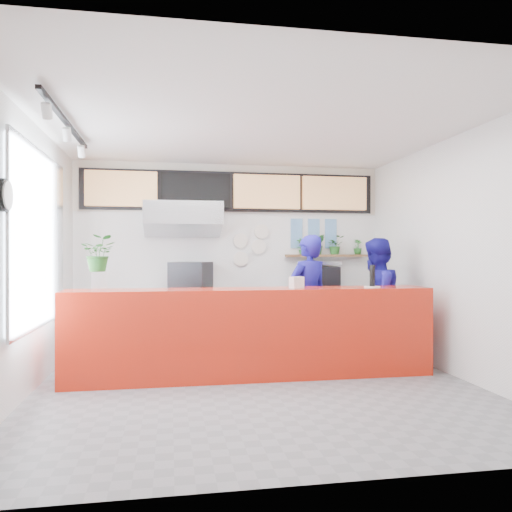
# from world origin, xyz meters

# --- Properties ---
(floor) EXTENTS (5.00, 5.00, 0.00)m
(floor) POSITION_xyz_m (0.00, 0.00, 0.00)
(floor) COLOR slate
(floor) RESTS_ON ground
(ceiling) EXTENTS (5.00, 5.00, 0.00)m
(ceiling) POSITION_xyz_m (0.00, 0.00, 3.00)
(ceiling) COLOR silver
(wall_back) EXTENTS (5.00, 0.00, 5.00)m
(wall_back) POSITION_xyz_m (0.00, 2.50, 1.50)
(wall_back) COLOR white
(wall_back) RESTS_ON ground
(wall_left) EXTENTS (0.00, 5.00, 5.00)m
(wall_left) POSITION_xyz_m (-2.50, 0.00, 1.50)
(wall_left) COLOR white
(wall_left) RESTS_ON ground
(wall_right) EXTENTS (0.00, 5.00, 5.00)m
(wall_right) POSITION_xyz_m (2.50, 0.00, 1.50)
(wall_right) COLOR white
(wall_right) RESTS_ON ground
(service_counter) EXTENTS (4.50, 0.60, 1.10)m
(service_counter) POSITION_xyz_m (0.00, 0.40, 0.55)
(service_counter) COLOR red
(service_counter) RESTS_ON ground
(cream_band) EXTENTS (5.00, 0.02, 0.80)m
(cream_band) POSITION_xyz_m (0.00, 2.49, 2.60)
(cream_band) COLOR beige
(cream_band) RESTS_ON wall_back
(prep_bench) EXTENTS (1.80, 0.60, 0.90)m
(prep_bench) POSITION_xyz_m (-0.80, 2.20, 0.45)
(prep_bench) COLOR #B2B5BA
(prep_bench) RESTS_ON ground
(panini_oven) EXTENTS (0.73, 0.73, 0.50)m
(panini_oven) POSITION_xyz_m (-0.68, 2.20, 1.15)
(panini_oven) COLOR black
(panini_oven) RESTS_ON prep_bench
(extraction_hood) EXTENTS (1.20, 0.70, 0.35)m
(extraction_hood) POSITION_xyz_m (-0.80, 2.15, 2.15)
(extraction_hood) COLOR #B2B5BA
(extraction_hood) RESTS_ON ceiling
(hood_lip) EXTENTS (1.20, 0.69, 0.31)m
(hood_lip) POSITION_xyz_m (-0.80, 2.15, 1.95)
(hood_lip) COLOR #B2B5BA
(hood_lip) RESTS_ON ceiling
(right_bench) EXTENTS (1.80, 0.60, 0.90)m
(right_bench) POSITION_xyz_m (1.50, 2.20, 0.45)
(right_bench) COLOR #B2B5BA
(right_bench) RESTS_ON ground
(espresso_machine) EXTENTS (0.73, 0.58, 0.42)m
(espresso_machine) POSITION_xyz_m (1.40, 2.20, 1.11)
(espresso_machine) COLOR black
(espresso_machine) RESTS_ON right_bench
(espresso_tray) EXTENTS (0.66, 0.48, 0.06)m
(espresso_tray) POSITION_xyz_m (1.40, 2.20, 1.38)
(espresso_tray) COLOR #A3A4AA
(espresso_tray) RESTS_ON espresso_machine
(herb_shelf) EXTENTS (1.40, 0.18, 0.04)m
(herb_shelf) POSITION_xyz_m (1.60, 2.40, 1.50)
(herb_shelf) COLOR brown
(herb_shelf) RESTS_ON wall_back
(menu_board_far_left) EXTENTS (1.10, 0.10, 0.55)m
(menu_board_far_left) POSITION_xyz_m (-1.75, 2.38, 2.55)
(menu_board_far_left) COLOR tan
(menu_board_far_left) RESTS_ON wall_back
(menu_board_mid_left) EXTENTS (1.10, 0.10, 0.55)m
(menu_board_mid_left) POSITION_xyz_m (-0.59, 2.38, 2.55)
(menu_board_mid_left) COLOR black
(menu_board_mid_left) RESTS_ON wall_back
(menu_board_mid_right) EXTENTS (1.10, 0.10, 0.55)m
(menu_board_mid_right) POSITION_xyz_m (0.57, 2.38, 2.55)
(menu_board_mid_right) COLOR tan
(menu_board_mid_right) RESTS_ON wall_back
(menu_board_far_right) EXTENTS (1.10, 0.10, 0.55)m
(menu_board_far_right) POSITION_xyz_m (1.73, 2.38, 2.55)
(menu_board_far_right) COLOR tan
(menu_board_far_right) RESTS_ON wall_back
(soffit) EXTENTS (4.80, 0.04, 0.65)m
(soffit) POSITION_xyz_m (0.00, 2.46, 2.55)
(soffit) COLOR black
(soffit) RESTS_ON wall_back
(window_pane) EXTENTS (0.04, 2.20, 1.90)m
(window_pane) POSITION_xyz_m (-2.47, 0.30, 1.70)
(window_pane) COLOR silver
(window_pane) RESTS_ON wall_left
(window_frame) EXTENTS (0.03, 2.30, 2.00)m
(window_frame) POSITION_xyz_m (-2.45, 0.30, 1.70)
(window_frame) COLOR #B2B5BA
(window_frame) RESTS_ON wall_left
(wall_clock_rim) EXTENTS (0.05, 0.30, 0.30)m
(wall_clock_rim) POSITION_xyz_m (-2.46, -0.90, 2.05)
(wall_clock_rim) COLOR black
(wall_clock_rim) RESTS_ON wall_left
(wall_clock_face) EXTENTS (0.02, 0.26, 0.26)m
(wall_clock_face) POSITION_xyz_m (-2.43, -0.90, 2.05)
(wall_clock_face) COLOR white
(wall_clock_face) RESTS_ON wall_left
(track_rail) EXTENTS (0.05, 2.40, 0.04)m
(track_rail) POSITION_xyz_m (-2.10, 0.00, 2.94)
(track_rail) COLOR black
(track_rail) RESTS_ON ceiling
(dec_plate_a) EXTENTS (0.24, 0.03, 0.24)m
(dec_plate_a) POSITION_xyz_m (0.15, 2.47, 1.75)
(dec_plate_a) COLOR silver
(dec_plate_a) RESTS_ON wall_back
(dec_plate_b) EXTENTS (0.24, 0.03, 0.24)m
(dec_plate_b) POSITION_xyz_m (0.45, 2.47, 1.65)
(dec_plate_b) COLOR silver
(dec_plate_b) RESTS_ON wall_back
(dec_plate_c) EXTENTS (0.24, 0.03, 0.24)m
(dec_plate_c) POSITION_xyz_m (0.15, 2.47, 1.45)
(dec_plate_c) COLOR silver
(dec_plate_c) RESTS_ON wall_back
(dec_plate_d) EXTENTS (0.24, 0.03, 0.24)m
(dec_plate_d) POSITION_xyz_m (0.50, 2.47, 1.90)
(dec_plate_d) COLOR silver
(dec_plate_d) RESTS_ON wall_back
(photo_frame_a) EXTENTS (0.20, 0.02, 0.25)m
(photo_frame_a) POSITION_xyz_m (1.10, 2.48, 2.00)
(photo_frame_a) COLOR #598CBF
(photo_frame_a) RESTS_ON wall_back
(photo_frame_b) EXTENTS (0.20, 0.02, 0.25)m
(photo_frame_b) POSITION_xyz_m (1.40, 2.48, 2.00)
(photo_frame_b) COLOR #598CBF
(photo_frame_b) RESTS_ON wall_back
(photo_frame_c) EXTENTS (0.20, 0.02, 0.25)m
(photo_frame_c) POSITION_xyz_m (1.70, 2.48, 2.00)
(photo_frame_c) COLOR #598CBF
(photo_frame_c) RESTS_ON wall_back
(photo_frame_d) EXTENTS (0.20, 0.02, 0.25)m
(photo_frame_d) POSITION_xyz_m (1.10, 2.48, 1.75)
(photo_frame_d) COLOR #598CBF
(photo_frame_d) RESTS_ON wall_back
(photo_frame_e) EXTENTS (0.20, 0.02, 0.25)m
(photo_frame_e) POSITION_xyz_m (1.40, 2.48, 1.75)
(photo_frame_e) COLOR #598CBF
(photo_frame_e) RESTS_ON wall_back
(photo_frame_f) EXTENTS (0.20, 0.02, 0.25)m
(photo_frame_f) POSITION_xyz_m (1.70, 2.48, 1.75)
(photo_frame_f) COLOR #598CBF
(photo_frame_f) RESTS_ON wall_back
(staff_center) EXTENTS (0.77, 0.67, 1.79)m
(staff_center) POSITION_xyz_m (0.90, 1.03, 0.90)
(staff_center) COLOR navy
(staff_center) RESTS_ON ground
(staff_right) EXTENTS (1.08, 1.05, 1.75)m
(staff_right) POSITION_xyz_m (1.86, 0.96, 0.88)
(staff_right) COLOR navy
(staff_right) RESTS_ON ground
(herb_a) EXTENTS (0.16, 0.12, 0.28)m
(herb_a) POSITION_xyz_m (1.16, 2.40, 1.66)
(herb_a) COLOR #225D20
(herb_a) RESTS_ON herb_shelf
(herb_b) EXTENTS (0.20, 0.17, 0.34)m
(herb_b) POSITION_xyz_m (1.47, 2.40, 1.69)
(herb_b) COLOR #225D20
(herb_b) RESTS_ON herb_shelf
(herb_c) EXTENTS (0.32, 0.29, 0.32)m
(herb_c) POSITION_xyz_m (1.75, 2.40, 1.68)
(herb_c) COLOR #225D20
(herb_c) RESTS_ON herb_shelf
(herb_d) EXTENTS (0.17, 0.16, 0.26)m
(herb_d) POSITION_xyz_m (2.15, 2.40, 1.65)
(herb_d) COLOR #225D20
(herb_d) RESTS_ON herb_shelf
(glass_vase) EXTENTS (0.18, 0.18, 0.23)m
(glass_vase) POSITION_xyz_m (-1.81, 0.32, 1.21)
(glass_vase) COLOR silver
(glass_vase) RESTS_ON service_counter
(basil_vase) EXTENTS (0.41, 0.36, 0.43)m
(basil_vase) POSITION_xyz_m (-1.81, 0.32, 1.53)
(basil_vase) COLOR #225D20
(basil_vase) RESTS_ON glass_vase
(napkin_holder) EXTENTS (0.19, 0.16, 0.14)m
(napkin_holder) POSITION_xyz_m (0.55, 0.34, 1.17)
(napkin_holder) COLOR silver
(napkin_holder) RESTS_ON service_counter
(white_plate) EXTENTS (0.25, 0.25, 0.02)m
(white_plate) POSITION_xyz_m (1.53, 0.32, 1.11)
(white_plate) COLOR silver
(white_plate) RESTS_ON service_counter
(pepper_mill) EXTENTS (0.07, 0.07, 0.27)m
(pepper_mill) POSITION_xyz_m (1.53, 0.32, 1.25)
(pepper_mill) COLOR black
(pepper_mill) RESTS_ON white_plate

